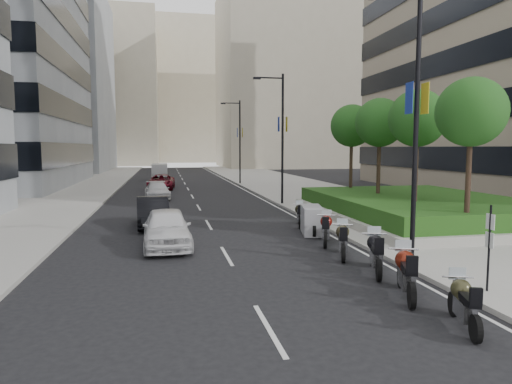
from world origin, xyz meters
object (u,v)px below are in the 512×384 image
object	(u,v)px
motorcycle_6	(300,215)
car_a	(167,228)
lamp_post_1	(280,132)
motorcycle_4	(326,229)
car_d	(161,182)
motorcycle_3	(343,240)
car_b	(153,212)
car_c	(157,191)
lamp_post_0	(412,115)
parking_sign	(489,244)
delivery_van	(160,173)
lamp_post_2	(238,138)
motorcycle_2	(376,253)
motorcycle_5	(312,220)
motorcycle_1	(406,273)
motorcycle_0	(464,303)

from	to	relation	value
motorcycle_6	car_a	world-z (taller)	car_a
lamp_post_1	motorcycle_4	size ratio (longest dim) A/B	4.06
lamp_post_1	motorcycle_6	distance (m)	9.52
lamp_post_1	car_d	distance (m)	16.80
motorcycle_6	car_a	distance (m)	7.67
car_d	motorcycle_3	bearing A→B (deg)	-72.47
car_b	car_c	size ratio (longest dim) A/B	1.01
lamp_post_0	lamp_post_1	xyz separation A→B (m)	(0.00, 17.00, 0.00)
motorcycle_3	car_a	size ratio (longest dim) A/B	0.48
parking_sign	delivery_van	distance (m)	46.78
lamp_post_2	motorcycle_2	bearing A→B (deg)	-92.05
lamp_post_0	motorcycle_4	bearing A→B (deg)	106.44
motorcycle_5	car_c	world-z (taller)	motorcycle_5
lamp_post_2	car_a	bearing A→B (deg)	-104.57
car_d	motorcycle_5	bearing A→B (deg)	-69.57
motorcycle_1	motorcycle_2	size ratio (longest dim) A/B	1.01
lamp_post_0	lamp_post_2	xyz separation A→B (m)	(0.00, 35.00, 0.00)
lamp_post_0	car_b	world-z (taller)	lamp_post_0
car_b	car_c	xyz separation A→B (m)	(0.05, 12.72, -0.09)
lamp_post_0	lamp_post_1	world-z (taller)	same
car_d	motorcycle_2	bearing A→B (deg)	-73.02
car_d	car_c	bearing A→B (deg)	-87.22
motorcycle_1	motorcycle_3	size ratio (longest dim) A/B	1.06
lamp_post_2	motorcycle_5	world-z (taller)	lamp_post_2
motorcycle_1	car_a	world-z (taller)	car_a
motorcycle_1	delivery_van	distance (m)	45.99
motorcycle_5	car_a	bearing A→B (deg)	114.95
car_c	motorcycle_0	bearing A→B (deg)	-80.17
lamp_post_1	motorcycle_2	xyz separation A→B (m)	(-1.26, -17.25, -4.42)
parking_sign	motorcycle_3	size ratio (longest dim) A/B	1.14
car_b	motorcycle_4	bearing A→B (deg)	-42.29
motorcycle_3	car_b	bearing A→B (deg)	61.05
motorcycle_3	motorcycle_5	size ratio (longest dim) A/B	0.97
lamp_post_1	car_b	bearing A→B (deg)	-140.79
motorcycle_0	motorcycle_2	bearing A→B (deg)	17.37
lamp_post_1	motorcycle_4	distance (m)	13.50
parking_sign	motorcycle_3	xyz separation A→B (m)	(-2.12, 5.01, -0.84)
motorcycle_4	motorcycle_5	distance (m)	2.17
motorcycle_2	motorcycle_3	world-z (taller)	motorcycle_2
lamp_post_2	parking_sign	world-z (taller)	lamp_post_2
motorcycle_1	motorcycle_4	size ratio (longest dim) A/B	1.06
lamp_post_2	motorcycle_3	bearing A→B (deg)	-92.55
car_b	lamp_post_1	bearing A→B (deg)	35.60
motorcycle_3	motorcycle_5	xyz separation A→B (m)	(0.29, 4.48, 0.04)
motorcycle_0	delivery_van	size ratio (longest dim) A/B	0.42
lamp_post_2	motorcycle_5	bearing A→B (deg)	-92.37
motorcycle_0	car_b	bearing A→B (deg)	44.21
motorcycle_2	motorcycle_3	xyz separation A→B (m)	(-0.21, 2.26, -0.03)
motorcycle_2	motorcycle_3	distance (m)	2.27
motorcycle_1	motorcycle_3	xyz separation A→B (m)	(0.05, 4.59, -0.04)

